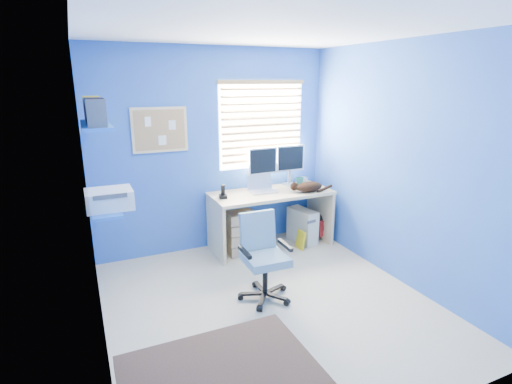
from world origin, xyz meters
name	(u,v)px	position (x,y,z in m)	size (l,w,h in m)	color
floor	(269,304)	(0.00, 0.00, 0.00)	(3.00, 3.20, 0.00)	#C0B49B
ceiling	(272,29)	(0.00, 0.00, 2.50)	(3.00, 3.20, 0.00)	white
wall_back	(214,151)	(0.00, 1.60, 1.25)	(3.00, 0.01, 2.50)	blue
wall_front	(402,245)	(0.00, -1.60, 1.25)	(3.00, 0.01, 2.50)	blue
wall_left	(90,199)	(-1.50, 0.00, 1.25)	(0.01, 3.20, 2.50)	blue
wall_right	(400,165)	(1.50, 0.00, 1.25)	(0.01, 3.20, 2.50)	blue
desk	(271,219)	(0.63, 1.26, 0.37)	(1.54, 0.65, 0.74)	tan
laptop	(263,183)	(0.54, 1.30, 0.85)	(0.33, 0.26, 0.22)	silver
monitor_left	(262,168)	(0.60, 1.45, 1.01)	(0.40, 0.12, 0.54)	silver
monitor_right	(290,165)	(1.01, 1.47, 1.01)	(0.40, 0.12, 0.54)	silver
phone	(223,191)	(-0.01, 1.25, 0.82)	(0.09, 0.11, 0.17)	black
mug	(300,181)	(1.14, 1.42, 0.79)	(0.10, 0.09, 0.10)	#155D4E
cd_spindle	(303,180)	(1.25, 1.51, 0.78)	(0.13, 0.13, 0.07)	silver
cat	(309,187)	(1.07, 1.06, 0.80)	(0.36, 0.19, 0.13)	black
tower_pc	(302,226)	(1.09, 1.23, 0.23)	(0.19, 0.44, 0.45)	beige
drawer_boxes	(241,232)	(0.20, 1.23, 0.27)	(0.35, 0.28, 0.54)	tan
yellow_book	(301,240)	(0.95, 1.03, 0.12)	(0.03, 0.17, 0.24)	yellow
backpack	(318,226)	(1.35, 1.23, 0.18)	(0.31, 0.23, 0.36)	black
office_chair	(263,267)	(0.01, 0.16, 0.32)	(0.50, 0.50, 0.85)	black
window_blinds	(262,125)	(0.65, 1.57, 1.55)	(1.15, 0.05, 1.10)	white
corkboard	(160,130)	(-0.65, 1.58, 1.55)	(0.64, 0.02, 0.52)	tan
wall_shelves	(101,157)	(-1.35, 0.75, 1.43)	(0.42, 0.90, 1.05)	blue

